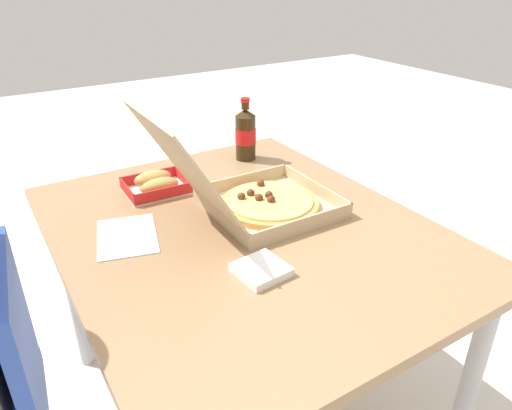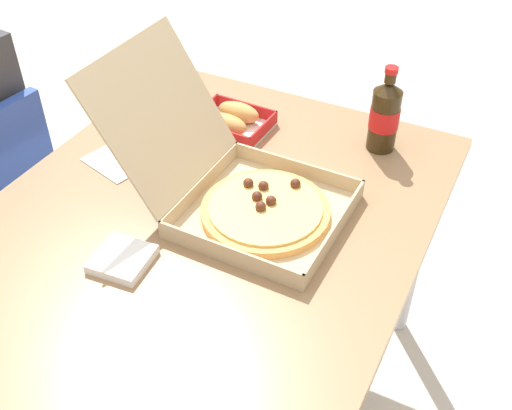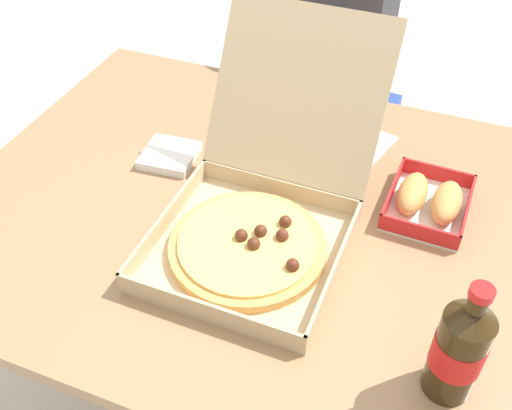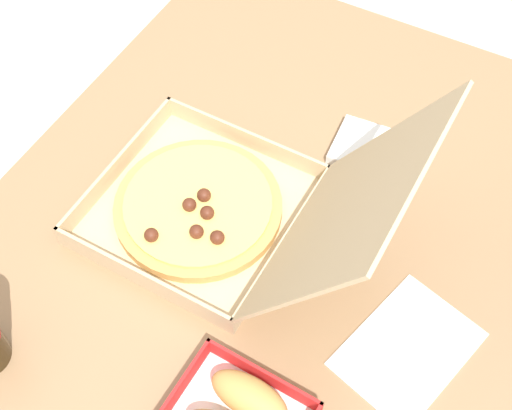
% 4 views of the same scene
% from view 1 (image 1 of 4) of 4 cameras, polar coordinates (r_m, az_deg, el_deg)
% --- Properties ---
extents(ground_plane, '(10.00, 10.00, 0.00)m').
position_cam_1_polar(ground_plane, '(1.76, -1.26, -23.17)').
color(ground_plane, beige).
extents(dining_table, '(1.15, 0.94, 0.71)m').
position_cam_1_polar(dining_table, '(1.34, -1.54, -5.53)').
color(dining_table, '#997551').
rests_on(dining_table, ground_plane).
extents(pizza_box_open, '(0.34, 0.52, 0.33)m').
position_cam_1_polar(pizza_box_open, '(1.35, -0.06, 0.92)').
color(pizza_box_open, tan).
rests_on(pizza_box_open, dining_table).
extents(bread_side_box, '(0.16, 0.19, 0.06)m').
position_cam_1_polar(bread_side_box, '(1.52, -11.85, 2.51)').
color(bread_side_box, white).
rests_on(bread_side_box, dining_table).
extents(cola_bottle, '(0.07, 0.07, 0.22)m').
position_cam_1_polar(cola_bottle, '(1.72, -1.26, 8.51)').
color(cola_bottle, '#33230F').
rests_on(cola_bottle, dining_table).
extents(paper_menu, '(0.24, 0.20, 0.00)m').
position_cam_1_polar(paper_menu, '(1.30, -15.19, -3.61)').
color(paper_menu, white).
rests_on(paper_menu, dining_table).
extents(napkin_pile, '(0.12, 0.12, 0.02)m').
position_cam_1_polar(napkin_pile, '(1.11, 0.63, -7.75)').
color(napkin_pile, white).
rests_on(napkin_pile, dining_table).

